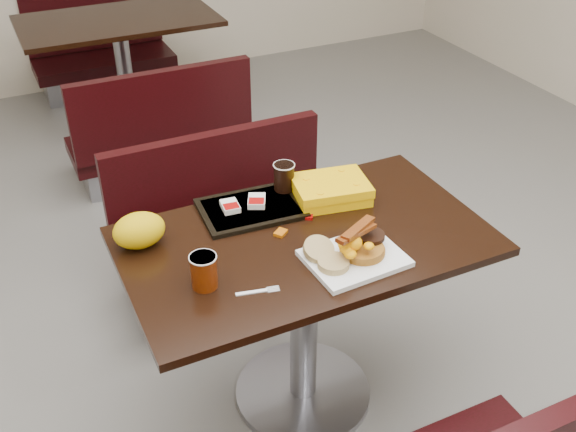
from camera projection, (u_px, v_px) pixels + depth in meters
name	position (u px, v px, depth m)	size (l,w,h in m)	color
floor	(303.00, 394.00, 2.64)	(6.00, 7.00, 0.01)	slate
table_near	(304.00, 322.00, 2.43)	(1.20, 0.70, 0.75)	black
bench_near_n	(233.00, 227.00, 2.96)	(1.00, 0.46, 0.72)	black
table_far	(125.00, 76.00, 4.39)	(1.20, 0.70, 0.75)	black
bench_far_s	(156.00, 120.00, 3.87)	(1.00, 0.46, 0.72)	black
bench_far_n	(102.00, 45.00, 4.92)	(1.00, 0.46, 0.72)	black
platter	(354.00, 258.00, 2.11)	(0.30, 0.23, 0.02)	white
pancake_stack	(362.00, 249.00, 2.11)	(0.14, 0.14, 0.03)	#965719
sausage_patty	(370.00, 236.00, 2.14)	(0.09, 0.09, 0.01)	black
scrambled_eggs	(353.00, 244.00, 2.07)	(0.10, 0.09, 0.05)	#F19B04
bacon_strips	(356.00, 232.00, 2.06)	(0.18, 0.08, 0.01)	#4D1605
muffin_bottom	(333.00, 263.00, 2.06)	(0.10, 0.10, 0.02)	tan
muffin_top	(319.00, 249.00, 2.10)	(0.10, 0.10, 0.02)	tan
coffee_cup_near	(204.00, 271.00, 1.98)	(0.08, 0.08, 0.11)	#872A04
fork	(251.00, 292.00, 1.99)	(0.13, 0.02, 0.00)	white
knife	(389.00, 241.00, 2.20)	(0.16, 0.01, 0.00)	white
condiment_syrup	(281.00, 233.00, 2.24)	(0.04, 0.03, 0.01)	#B05107
condiment_ketchup	(307.00, 216.00, 2.32)	(0.04, 0.03, 0.01)	#8C0504
tray	(251.00, 209.00, 2.35)	(0.35, 0.25, 0.02)	black
hashbrown_sleeve_left	(230.00, 206.00, 2.33)	(0.06, 0.08, 0.02)	silver
hashbrown_sleeve_right	(257.00, 201.00, 2.36)	(0.06, 0.08, 0.02)	silver
coffee_cup_far	(284.00, 177.00, 2.42)	(0.07, 0.07, 0.10)	black
clamshell	(331.00, 190.00, 2.40)	(0.26, 0.20, 0.07)	#F1B004
paper_bag	(139.00, 230.00, 2.15)	(0.17, 0.12, 0.12)	yellow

